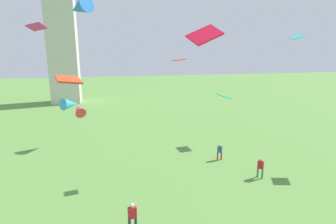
{
  "coord_description": "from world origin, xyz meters",
  "views": [
    {
      "loc": [
        -5.42,
        -1.1,
        10.01
      ],
      "look_at": [
        -0.56,
        18.38,
        5.51
      ],
      "focal_mm": 27.71,
      "sensor_mm": 36.0,
      "label": 1
    }
  ],
  "objects_px": {
    "person_3": "(220,151)",
    "kite_flying_9": "(68,79)",
    "kite_flying_2": "(37,27)",
    "kite_flying_4": "(205,35)",
    "kite_flying_8": "(79,8)",
    "kite_flying_6": "(71,104)",
    "kite_flying_1": "(224,96)",
    "person_0": "(132,215)",
    "person_1": "(261,167)",
    "kite_flying_7": "(179,60)",
    "kite_flying_10": "(297,37)",
    "kite_flying_0": "(79,110)"
  },
  "relations": [
    {
      "from": "person_1",
      "to": "kite_flying_4",
      "type": "relative_size",
      "value": 0.88
    },
    {
      "from": "kite_flying_0",
      "to": "kite_flying_9",
      "type": "distance_m",
      "value": 4.33
    },
    {
      "from": "person_0",
      "to": "person_1",
      "type": "height_order",
      "value": "person_0"
    },
    {
      "from": "person_1",
      "to": "person_3",
      "type": "distance_m",
      "value": 4.57
    },
    {
      "from": "kite_flying_7",
      "to": "kite_flying_9",
      "type": "xyz_separation_m",
      "value": [
        -7.83,
        -5.9,
        -0.85
      ]
    },
    {
      "from": "kite_flying_9",
      "to": "kite_flying_4",
      "type": "bearing_deg",
      "value": 67.92
    },
    {
      "from": "person_3",
      "to": "kite_flying_4",
      "type": "bearing_deg",
      "value": -110.76
    },
    {
      "from": "kite_flying_1",
      "to": "kite_flying_4",
      "type": "xyz_separation_m",
      "value": [
        -7.58,
        -12.72,
        5.62
      ]
    },
    {
      "from": "kite_flying_6",
      "to": "kite_flying_2",
      "type": "bearing_deg",
      "value": 75.84
    },
    {
      "from": "kite_flying_6",
      "to": "kite_flying_9",
      "type": "height_order",
      "value": "kite_flying_9"
    },
    {
      "from": "kite_flying_2",
      "to": "kite_flying_9",
      "type": "bearing_deg",
      "value": 133.86
    },
    {
      "from": "person_3",
      "to": "person_1",
      "type": "bearing_deg",
      "value": -57.35
    },
    {
      "from": "person_3",
      "to": "kite_flying_6",
      "type": "distance_m",
      "value": 16.71
    },
    {
      "from": "kite_flying_4",
      "to": "kite_flying_6",
      "type": "relative_size",
      "value": 0.82
    },
    {
      "from": "person_3",
      "to": "kite_flying_1",
      "type": "bearing_deg",
      "value": 73.59
    },
    {
      "from": "person_0",
      "to": "person_3",
      "type": "distance_m",
      "value": 12.47
    },
    {
      "from": "person_3",
      "to": "kite_flying_8",
      "type": "relative_size",
      "value": 0.61
    },
    {
      "from": "kite_flying_2",
      "to": "kite_flying_10",
      "type": "relative_size",
      "value": 2.5
    },
    {
      "from": "kite_flying_0",
      "to": "kite_flying_6",
      "type": "relative_size",
      "value": 0.57
    },
    {
      "from": "kite_flying_0",
      "to": "kite_flying_10",
      "type": "bearing_deg",
      "value": 150.89
    },
    {
      "from": "kite_flying_1",
      "to": "kite_flying_8",
      "type": "distance_m",
      "value": 16.95
    },
    {
      "from": "kite_flying_1",
      "to": "kite_flying_9",
      "type": "height_order",
      "value": "kite_flying_9"
    },
    {
      "from": "kite_flying_4",
      "to": "person_0",
      "type": "bearing_deg",
      "value": -7.38
    },
    {
      "from": "person_0",
      "to": "kite_flying_10",
      "type": "distance_m",
      "value": 15.54
    },
    {
      "from": "kite_flying_9",
      "to": "kite_flying_2",
      "type": "bearing_deg",
      "value": -176.47
    },
    {
      "from": "person_3",
      "to": "kite_flying_6",
      "type": "xyz_separation_m",
      "value": [
        -14.12,
        8.11,
        3.73
      ]
    },
    {
      "from": "kite_flying_8",
      "to": "kite_flying_9",
      "type": "relative_size",
      "value": 1.31
    },
    {
      "from": "kite_flying_7",
      "to": "kite_flying_2",
      "type": "bearing_deg",
      "value": -43.15
    },
    {
      "from": "person_3",
      "to": "kite_flying_0",
      "type": "xyz_separation_m",
      "value": [
        -12.22,
        -3.37,
        5.41
      ]
    },
    {
      "from": "person_0",
      "to": "kite_flying_7",
      "type": "xyz_separation_m",
      "value": [
        4.83,
        7.23,
        8.57
      ]
    },
    {
      "from": "person_1",
      "to": "kite_flying_8",
      "type": "xyz_separation_m",
      "value": [
        -13.72,
        6.27,
        12.73
      ]
    },
    {
      "from": "kite_flying_2",
      "to": "kite_flying_9",
      "type": "xyz_separation_m",
      "value": [
        4.18,
        -13.91,
        -3.87
      ]
    },
    {
      "from": "kite_flying_0",
      "to": "kite_flying_4",
      "type": "relative_size",
      "value": 0.7
    },
    {
      "from": "kite_flying_1",
      "to": "kite_flying_0",
      "type": "bearing_deg",
      "value": -64.19
    },
    {
      "from": "kite_flying_2",
      "to": "kite_flying_4",
      "type": "distance_m",
      "value": 18.9
    },
    {
      "from": "kite_flying_7",
      "to": "person_0",
      "type": "bearing_deg",
      "value": 46.8
    },
    {
      "from": "person_0",
      "to": "kite_flying_2",
      "type": "relative_size",
      "value": 0.86
    },
    {
      "from": "kite_flying_1",
      "to": "kite_flying_8",
      "type": "bearing_deg",
      "value": -82.56
    },
    {
      "from": "kite_flying_1",
      "to": "kite_flying_7",
      "type": "height_order",
      "value": "kite_flying_7"
    },
    {
      "from": "kite_flying_4",
      "to": "kite_flying_2",
      "type": "bearing_deg",
      "value": -63.17
    },
    {
      "from": "person_0",
      "to": "kite_flying_4",
      "type": "bearing_deg",
      "value": 167.5
    },
    {
      "from": "person_3",
      "to": "kite_flying_9",
      "type": "xyz_separation_m",
      "value": [
        -12.29,
        -6.98,
        7.81
      ]
    },
    {
      "from": "person_0",
      "to": "kite_flying_9",
      "type": "xyz_separation_m",
      "value": [
        -3.0,
        1.33,
        7.72
      ]
    },
    {
      "from": "person_1",
      "to": "kite_flying_8",
      "type": "bearing_deg",
      "value": 28.49
    },
    {
      "from": "kite_flying_0",
      "to": "kite_flying_4",
      "type": "bearing_deg",
      "value": 127.9
    },
    {
      "from": "person_1",
      "to": "kite_flying_0",
      "type": "xyz_separation_m",
      "value": [
        -13.86,
        0.89,
        5.33
      ]
    },
    {
      "from": "person_0",
      "to": "kite_flying_0",
      "type": "distance_m",
      "value": 7.82
    },
    {
      "from": "person_0",
      "to": "kite_flying_8",
      "type": "bearing_deg",
      "value": -90.24
    },
    {
      "from": "kite_flying_0",
      "to": "kite_flying_1",
      "type": "distance_m",
      "value": 16.74
    },
    {
      "from": "kite_flying_8",
      "to": "person_0",
      "type": "bearing_deg",
      "value": 63.7
    }
  ]
}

